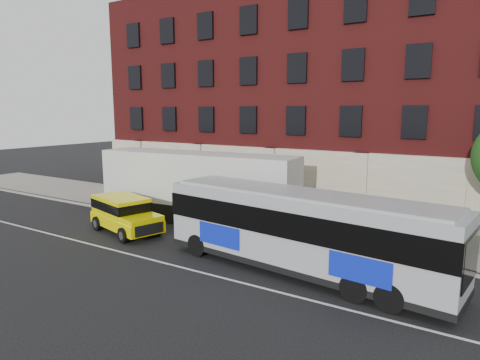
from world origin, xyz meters
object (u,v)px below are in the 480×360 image
Objects in this scene: yellow_suv at (124,212)px; sign_pole at (115,189)px; shipping_container at (196,188)px; city_bus at (301,229)px.

sign_pole is at bearing 143.17° from yellow_suv.
yellow_suv is at bearing -117.39° from shipping_container.
shipping_container is at bearing 62.61° from yellow_suv.
shipping_container is at bearing 5.95° from sign_pole.
yellow_suv is (-10.58, 0.30, -0.75)m from city_bus.
sign_pole is 15.26m from city_bus.
city_bus is 2.42× the size of yellow_suv.
city_bus reaches higher than sign_pole.
city_bus is at bearing -1.62° from yellow_suv.
city_bus is at bearing -13.26° from sign_pole.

